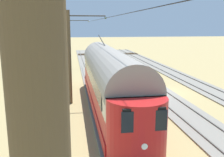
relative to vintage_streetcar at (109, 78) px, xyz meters
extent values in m
plane|color=#9E8956|center=(-4.87, -3.71, -2.26)|extent=(220.00, 220.00, 0.00)
cube|color=slate|center=(-9.74, -3.71, -2.21)|extent=(2.80, 80.00, 0.10)
cube|color=#59544C|center=(-9.02, -3.71, -2.12)|extent=(0.07, 80.00, 0.08)
cube|color=#59544C|center=(-10.45, -3.71, -2.12)|extent=(0.07, 80.00, 0.08)
cube|color=#47331E|center=(-9.74, -35.71, -2.16)|extent=(2.50, 0.24, 0.08)
cube|color=#47331E|center=(-9.74, -35.06, -2.16)|extent=(2.50, 0.24, 0.08)
cube|color=#47331E|center=(-9.74, -34.41, -2.16)|extent=(2.50, 0.24, 0.08)
cube|color=#47331E|center=(-9.74, -33.76, -2.16)|extent=(2.50, 0.24, 0.08)
cube|color=#47331E|center=(-9.74, -33.11, -2.16)|extent=(2.50, 0.24, 0.08)
cube|color=slate|center=(-4.87, -3.71, -2.21)|extent=(2.80, 80.00, 0.10)
cube|color=#59544C|center=(-4.15, -3.71, -2.12)|extent=(0.07, 80.00, 0.08)
cube|color=#59544C|center=(-5.59, -3.71, -2.12)|extent=(0.07, 80.00, 0.08)
cube|color=#47331E|center=(-4.87, -35.71, -2.16)|extent=(2.50, 0.24, 0.08)
cube|color=#47331E|center=(-4.87, -35.06, -2.16)|extent=(2.50, 0.24, 0.08)
cube|color=#47331E|center=(-4.87, -34.41, -2.16)|extent=(2.50, 0.24, 0.08)
cube|color=#47331E|center=(-4.87, -33.76, -2.16)|extent=(2.50, 0.24, 0.08)
cube|color=#47331E|center=(-4.87, -33.11, -2.16)|extent=(2.50, 0.24, 0.08)
cube|color=slate|center=(0.00, -3.71, -2.21)|extent=(2.80, 80.00, 0.10)
cube|color=#59544C|center=(0.72, -3.71, -2.12)|extent=(0.07, 80.00, 0.08)
cube|color=#59544C|center=(-0.72, -3.71, -2.12)|extent=(0.07, 80.00, 0.08)
cube|color=#47331E|center=(0.00, -35.71, -2.16)|extent=(2.50, 0.24, 0.08)
cube|color=#47331E|center=(0.00, -35.06, -2.16)|extent=(2.50, 0.24, 0.08)
cube|color=#47331E|center=(0.00, -34.41, -2.16)|extent=(2.50, 0.24, 0.08)
cube|color=#47331E|center=(0.00, -33.76, -2.16)|extent=(2.50, 0.24, 0.08)
cube|color=#47331E|center=(0.00, -33.11, -2.16)|extent=(2.50, 0.24, 0.08)
cube|color=red|center=(0.00, -0.01, -1.56)|extent=(2.65, 15.03, 0.55)
cube|color=red|center=(0.00, -0.01, -0.81)|extent=(2.55, 15.03, 0.95)
cube|color=beige|center=(0.00, -0.01, 0.19)|extent=(2.55, 15.03, 1.05)
cylinder|color=gray|center=(0.00, -0.01, 0.72)|extent=(2.65, 14.73, 2.65)
cylinder|color=red|center=(0.00, 7.46, -0.56)|extent=(2.55, 2.55, 2.55)
cylinder|color=red|center=(0.00, -7.47, -0.56)|extent=(2.55, 2.55, 2.55)
cube|color=black|center=(0.00, 8.59, 0.46)|extent=(1.63, 0.08, 0.36)
cube|color=black|center=(0.00, 8.63, 0.14)|extent=(1.73, 0.06, 0.80)
cube|color=black|center=(1.29, -0.01, 0.19)|extent=(0.04, 12.63, 0.80)
cube|color=black|center=(-1.29, -0.01, 0.19)|extent=(0.04, 12.63, 0.80)
cylinder|color=silver|center=(0.00, 8.72, -0.81)|extent=(0.24, 0.06, 0.24)
cylinder|color=black|center=(0.00, -4.50, 2.37)|extent=(0.07, 4.49, 0.72)
cylinder|color=black|center=(0.72, 4.80, -1.70)|extent=(0.10, 0.76, 0.76)
cylinder|color=black|center=(-0.72, 4.80, -1.70)|extent=(0.10, 0.76, 0.76)
cylinder|color=black|center=(0.72, -4.82, -1.70)|extent=(0.10, 0.76, 0.76)
cylinder|color=black|center=(-0.72, -4.82, -1.70)|extent=(0.10, 0.76, 0.76)
cylinder|color=brown|center=(2.72, -19.63, 1.20)|extent=(0.28, 0.28, 6.92)
cylinder|color=#2D2D2D|center=(1.36, -19.63, 4.26)|extent=(2.72, 0.10, 0.10)
sphere|color=#334733|center=(0.00, -19.63, 4.11)|extent=(0.16, 0.16, 0.16)
cylinder|color=brown|center=(2.72, -1.83, 1.20)|extent=(0.28, 0.28, 6.92)
cylinder|color=#2D2D2D|center=(1.36, -1.83, 4.26)|extent=(2.72, 0.10, 0.10)
sphere|color=#334733|center=(0.00, -1.83, 4.11)|extent=(0.16, 0.16, 0.16)
cylinder|color=black|center=(0.00, -1.83, 4.11)|extent=(0.03, 39.60, 0.03)
cylinder|color=black|center=(1.36, -19.63, 4.26)|extent=(2.72, 0.02, 0.02)
camera|label=1|loc=(2.56, 17.11, 3.57)|focal=40.88mm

